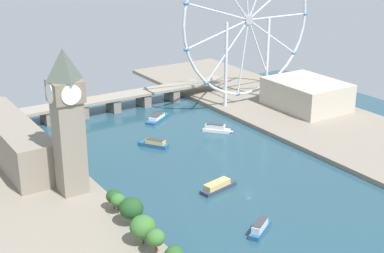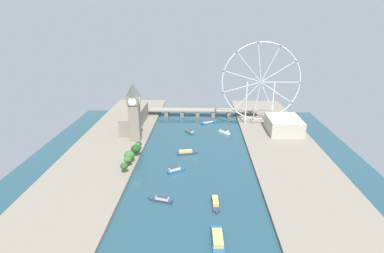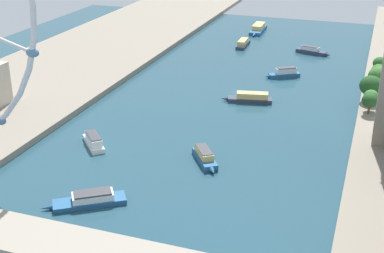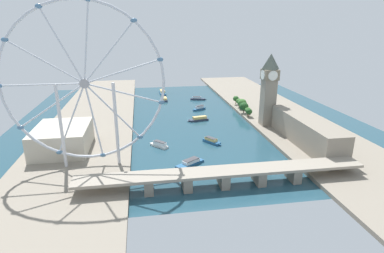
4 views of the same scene
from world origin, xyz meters
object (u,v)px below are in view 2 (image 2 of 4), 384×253
at_px(riverside_hall, 284,125).
at_px(tour_boat_3, 190,131).
at_px(tour_boat_0, 175,170).
at_px(tour_boat_7, 161,199).
at_px(ferris_wheel, 261,83).
at_px(tour_boat_5, 208,122).
at_px(tour_boat_6, 186,152).
at_px(parliament_block, 135,118).
at_px(tour_boat_1, 218,239).
at_px(clock_tower, 134,112).
at_px(tour_boat_4, 224,131).
at_px(tour_boat_2, 215,203).
at_px(river_bridge, 198,111).

height_order(riverside_hall, tour_boat_3, riverside_hall).
relative_size(tour_boat_0, tour_boat_7, 0.82).
distance_m(ferris_wheel, riverside_hall, 69.87).
bearing_deg(tour_boat_5, riverside_hall, -56.35).
bearing_deg(tour_boat_7, tour_boat_6, -83.96).
bearing_deg(parliament_block, tour_boat_6, -49.07).
bearing_deg(riverside_hall, tour_boat_1, -114.28).
height_order(clock_tower, riverside_hall, clock_tower).
bearing_deg(tour_boat_3, tour_boat_4, -123.07).
distance_m(tour_boat_1, tour_boat_6, 154.90).
height_order(ferris_wheel, tour_boat_6, ferris_wheel).
distance_m(riverside_hall, tour_boat_6, 152.22).
distance_m(parliament_block, tour_boat_0, 157.73).
xyz_separation_m(parliament_block, tour_boat_2, (112.02, -199.58, -12.74)).
relative_size(parliament_block, tour_boat_3, 5.05).
xyz_separation_m(parliament_block, tour_boat_1, (111.81, -245.35, -12.43)).
height_order(ferris_wheel, river_bridge, ferris_wheel).
xyz_separation_m(tour_boat_2, tour_boat_3, (-30.00, 178.47, 0.14)).
xyz_separation_m(clock_tower, ferris_wheel, (171.24, 75.25, 23.54)).
bearing_deg(tour_boat_1, clock_tower, 26.03).
bearing_deg(riverside_hall, river_bridge, 147.12).
distance_m(tour_boat_0, tour_boat_5, 166.69).
bearing_deg(tour_boat_6, tour_boat_1, -90.36).
relative_size(tour_boat_0, tour_boat_6, 0.75).
bearing_deg(tour_boat_7, tour_boat_2, -169.29).
bearing_deg(ferris_wheel, river_bridge, 155.24).
xyz_separation_m(river_bridge, tour_boat_6, (-10.70, -152.75, -6.21)).
xyz_separation_m(parliament_block, tour_boat_3, (82.02, -21.11, -12.60)).
relative_size(clock_tower, tour_boat_0, 3.78).
relative_size(riverside_hall, tour_boat_7, 2.33).
bearing_deg(tour_boat_2, tour_boat_4, 171.67).
relative_size(riverside_hall, river_bridge, 0.28).
distance_m(tour_boat_0, tour_boat_4, 133.77).
height_order(ferris_wheel, tour_boat_7, ferris_wheel).
xyz_separation_m(tour_boat_1, tour_boat_4, (19.53, 225.55, -0.03)).
distance_m(tour_boat_0, tour_boat_2, 71.94).
distance_m(clock_tower, ferris_wheel, 188.52).
height_order(tour_boat_0, tour_boat_3, tour_boat_0).
height_order(parliament_block, ferris_wheel, ferris_wheel).
height_order(clock_tower, tour_boat_1, clock_tower).
xyz_separation_m(river_bridge, tour_boat_0, (-19.71, -198.96, -5.94)).
xyz_separation_m(parliament_block, tour_boat_0, (72.10, -139.74, -12.36)).
bearing_deg(tour_boat_2, clock_tower, -147.17).
distance_m(clock_tower, tour_boat_1, 214.60).
bearing_deg(riverside_hall, clock_tower, -168.90).
bearing_deg(tour_boat_6, tour_boat_2, -85.54).
bearing_deg(tour_boat_0, clock_tower, 94.52).
distance_m(riverside_hall, tour_boat_5, 113.01).
bearing_deg(tour_boat_4, tour_boat_6, -76.44).
bearing_deg(parliament_block, tour_boat_2, -60.70).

